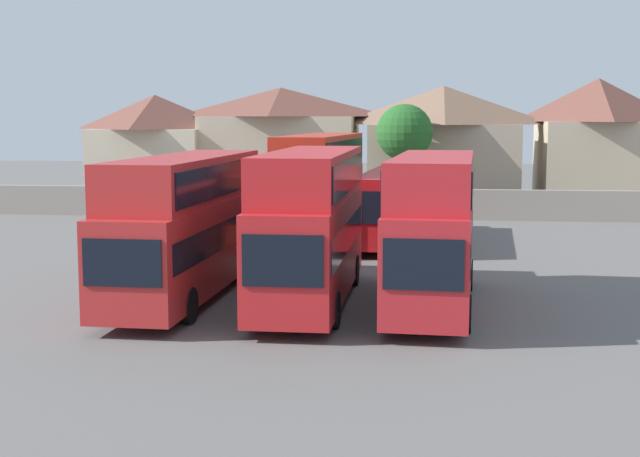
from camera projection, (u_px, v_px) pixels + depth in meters
name	position (u px, v px, depth m)	size (l,w,h in m)	color
ground	(352.00, 232.00, 47.13)	(140.00, 140.00, 0.00)	#605E5B
depot_boundary_wall	(361.00, 203.00, 53.49)	(56.00, 0.50, 1.80)	gray
bus_1	(186.00, 219.00, 29.92)	(2.92, 11.71, 4.77)	#B32524
bus_2	(311.00, 218.00, 29.09)	(2.67, 10.93, 4.97)	red
bus_3	(433.00, 223.00, 28.36)	(3.02, 10.20, 4.85)	red
bus_4	(320.00, 182.00, 43.34)	(3.45, 11.61, 5.20)	red
bus_5	(392.00, 203.00, 43.00)	(3.30, 11.10, 3.44)	red
house_terrace_left	(156.00, 148.00, 62.56)	(7.98, 8.21, 7.55)	beige
house_terrace_centre	(281.00, 145.00, 61.97)	(10.83, 7.47, 8.02)	#C6B293
house_terrace_right	(443.00, 145.00, 60.20)	(10.31, 6.88, 8.09)	tan
house_terrace_far_right	(597.00, 142.00, 59.73)	(7.78, 7.73, 8.57)	#C6B293
tree_left_of_lot	(404.00, 133.00, 55.15)	(3.48, 3.48, 6.83)	brown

